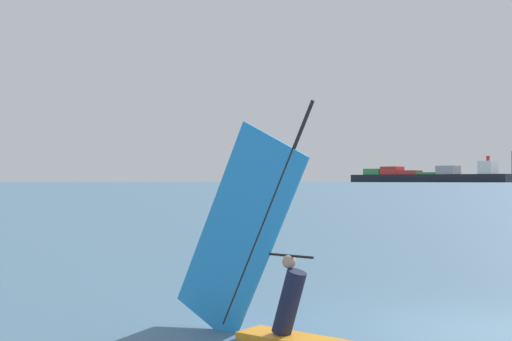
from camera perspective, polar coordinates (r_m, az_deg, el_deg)
name	(u,v)px	position (r m, az deg, el deg)	size (l,w,h in m)	color
ground_plane	(477,330)	(12.02, 18.88, -13.19)	(4000.00, 4000.00, 0.00)	#476B84
windsurfer	(271,280)	(10.59, 1.36, -9.66)	(3.98, 1.02, 4.02)	orange
cargo_ship	(426,176)	(839.27, 14.80, -0.44)	(206.56, 67.69, 31.28)	black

